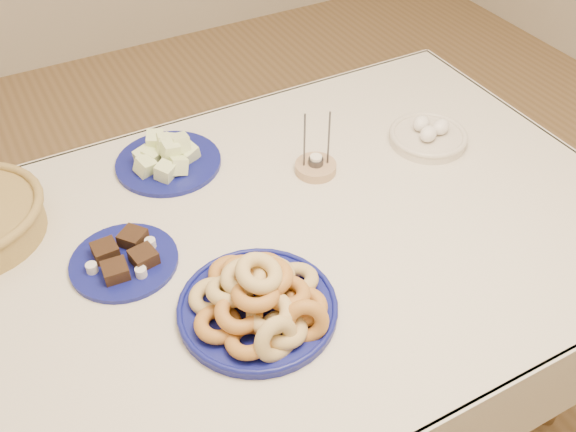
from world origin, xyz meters
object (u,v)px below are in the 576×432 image
(melon_plate, at_px, (167,158))
(egg_bowl, at_px, (428,136))
(dining_table, at_px, (278,267))
(candle_holder, at_px, (316,166))
(brownie_plate, at_px, (124,259))
(donut_platter, at_px, (259,301))

(melon_plate, relative_size, egg_bowl, 1.24)
(dining_table, xyz_separation_m, egg_bowl, (0.53, 0.13, 0.13))
(candle_holder, bearing_deg, dining_table, -140.13)
(brownie_plate, relative_size, egg_bowl, 1.06)
(brownie_plate, height_order, candle_holder, candle_holder)
(brownie_plate, distance_m, egg_bowl, 0.86)
(melon_plate, xyz_separation_m, candle_holder, (0.32, -0.20, -0.01))
(melon_plate, xyz_separation_m, brownie_plate, (-0.21, -0.29, -0.01))
(melon_plate, height_order, egg_bowl, melon_plate)
(candle_holder, xyz_separation_m, egg_bowl, (0.33, -0.03, 0.01))
(dining_table, distance_m, egg_bowl, 0.56)
(candle_holder, relative_size, egg_bowl, 0.64)
(donut_platter, relative_size, egg_bowl, 1.19)
(candle_holder, height_order, egg_bowl, candle_holder)
(egg_bowl, bearing_deg, dining_table, -166.23)
(melon_plate, bearing_deg, donut_platter, -91.01)
(candle_holder, bearing_deg, melon_plate, 147.86)
(donut_platter, xyz_separation_m, brownie_plate, (-0.20, 0.27, -0.03))
(donut_platter, distance_m, candle_holder, 0.48)
(egg_bowl, bearing_deg, melon_plate, 159.99)
(brownie_plate, height_order, egg_bowl, egg_bowl)
(donut_platter, bearing_deg, dining_table, 53.27)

